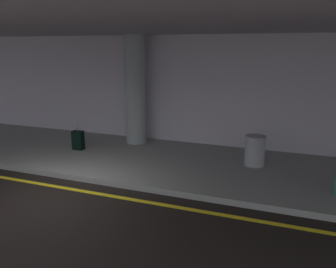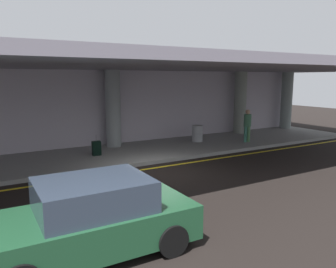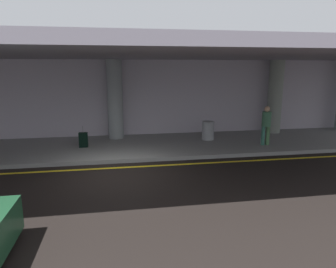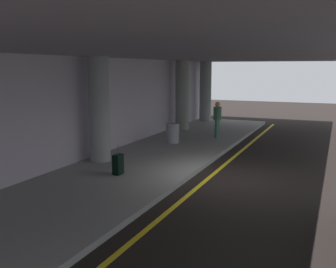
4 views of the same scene
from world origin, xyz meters
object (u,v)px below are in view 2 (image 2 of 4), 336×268
car_dark_green (91,219)px  support_column_left_mid (240,103)px  suitcase_upright_primary (97,148)px  traveler_with_luggage (247,124)px  support_column_center (286,100)px  trash_bin_steel (197,133)px  support_column_far_left (113,109)px

car_dark_green → support_column_left_mid: bearing=-146.8°
suitcase_upright_primary → support_column_left_mid: bearing=2.6°
traveler_with_luggage → suitcase_upright_primary: size_ratio=1.87×
traveler_with_luggage → support_column_center: bearing=-56.6°
suitcase_upright_primary → trash_bin_steel: (5.56, 0.48, 0.11)m
support_column_center → trash_bin_steel: bearing=-172.5°
support_column_center → suitcase_upright_primary: (-13.36, -1.51, -1.51)m
suitcase_upright_primary → trash_bin_steel: suitcase_upright_primary is taller
support_column_far_left → support_column_center: (12.00, 0.00, 0.00)m
traveler_with_luggage → suitcase_upright_primary: 7.78m
support_column_far_left → suitcase_upright_primary: (-1.36, -1.51, -1.51)m
support_column_far_left → support_column_center: bearing=0.0°
traveler_with_luggage → suitcase_upright_primary: bearing=93.3°
traveler_with_luggage → car_dark_green: bearing=133.1°
support_column_left_mid → trash_bin_steel: support_column_left_mid is taller
support_column_far_left → car_dark_green: (-3.93, -9.09, -1.26)m
car_dark_green → trash_bin_steel: (8.13, 8.06, -0.14)m
support_column_left_mid → support_column_center: same height
support_column_far_left → trash_bin_steel: (4.20, -1.03, -1.40)m
support_column_left_mid → suitcase_upright_primary: (-9.36, -1.51, -1.51)m
support_column_center → trash_bin_steel: support_column_center is taller
trash_bin_steel → car_dark_green: bearing=-135.3°
support_column_left_mid → car_dark_green: size_ratio=0.89×
support_column_far_left → suitcase_upright_primary: size_ratio=4.06×
car_dark_green → suitcase_upright_primary: size_ratio=4.56×
support_column_center → trash_bin_steel: 7.99m
support_column_center → trash_bin_steel: size_ratio=4.29×
car_dark_green → suitcase_upright_primary: car_dark_green is taller
support_column_left_mid → traveler_with_luggage: size_ratio=2.17×
trash_bin_steel → traveler_with_luggage: bearing=-33.2°
support_column_far_left → support_column_center: 12.00m
support_column_left_mid → support_column_center: (4.00, 0.00, 0.00)m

